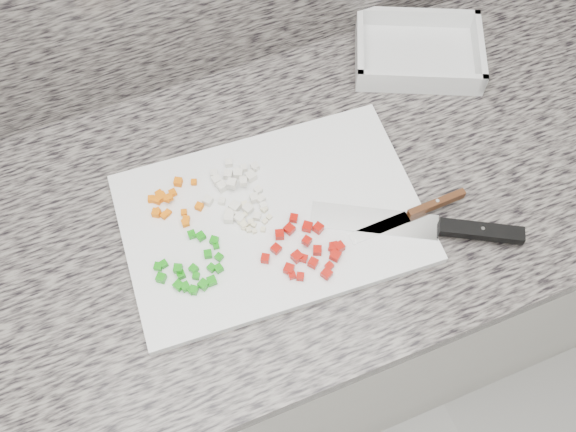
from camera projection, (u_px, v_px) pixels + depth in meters
name	position (u px, v px, depth m)	size (l,w,h in m)	color
cabinet	(247.00, 311.00, 1.46)	(3.92, 0.62, 0.86)	silver
countertop	(232.00, 219.00, 1.07)	(3.96, 0.64, 0.04)	slate
cutting_board	(272.00, 218.00, 1.04)	(0.47, 0.32, 0.02)	silver
carrot_pile	(169.00, 202.00, 1.03)	(0.09, 0.09, 0.02)	#E16504
onion_pile	(238.00, 191.00, 1.04)	(0.11, 0.13, 0.02)	silver
green_pepper_pile	(193.00, 269.00, 0.98)	(0.11, 0.10, 0.02)	#10830B
red_pepper_pile	(308.00, 250.00, 0.99)	(0.13, 0.13, 0.02)	#9D0902
garlic_pile	(250.00, 218.00, 1.02)	(0.06, 0.06, 0.01)	beige
chef_knife	(444.00, 228.00, 1.01)	(0.31, 0.20, 0.02)	silver
paring_knife	(422.00, 210.00, 1.03)	(0.20, 0.02, 0.02)	silver
tray	(418.00, 53.00, 1.19)	(0.28, 0.25, 0.05)	silver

